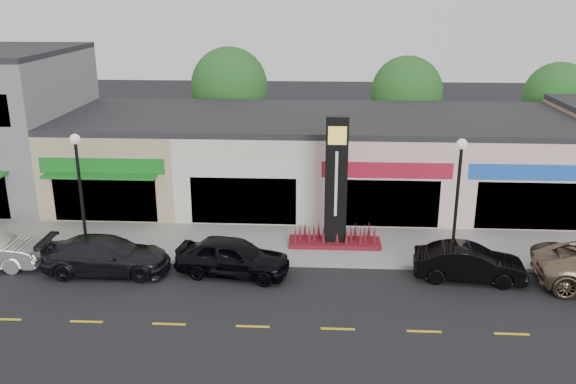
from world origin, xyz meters
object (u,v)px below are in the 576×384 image
at_px(car_black_sedan, 233,257).
at_px(lamp_west_near, 80,183).
at_px(car_black_conv, 469,263).
at_px(pylon_sign, 336,201).
at_px(lamp_east_near, 458,189).
at_px(car_dark_sedan, 106,255).

bearing_deg(car_black_sedan, lamp_west_near, 87.67).
xyz_separation_m(car_black_sedan, car_black_conv, (9.70, 0.04, -0.07)).
height_order(lamp_west_near, pylon_sign, pylon_sign).
bearing_deg(lamp_east_near, pylon_sign, 161.25).
distance_m(pylon_sign, car_black_conv, 6.39).
distance_m(lamp_east_near, pylon_sign, 5.42).
height_order(car_dark_sedan, car_black_sedan, car_black_sedan).
height_order(lamp_east_near, car_black_sedan, lamp_east_near).
height_order(pylon_sign, car_dark_sedan, pylon_sign).
bearing_deg(car_dark_sedan, lamp_east_near, -85.47).
xyz_separation_m(lamp_west_near, lamp_east_near, (16.00, 0.00, 0.00)).
relative_size(lamp_west_near, car_dark_sedan, 1.03).
bearing_deg(lamp_east_near, car_dark_sedan, -174.36).
bearing_deg(lamp_west_near, pylon_sign, 8.77).
relative_size(lamp_east_near, car_dark_sedan, 1.03).
bearing_deg(car_black_conv, lamp_east_near, 24.42).
xyz_separation_m(car_dark_sedan, car_black_sedan, (5.32, 0.10, 0.04)).
height_order(lamp_west_near, car_black_conv, lamp_west_near).
distance_m(lamp_west_near, car_black_conv, 16.70).
bearing_deg(pylon_sign, car_black_sedan, -144.58).
height_order(lamp_east_near, car_black_conv, lamp_east_near).
height_order(car_black_sedan, car_black_conv, car_black_sedan).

